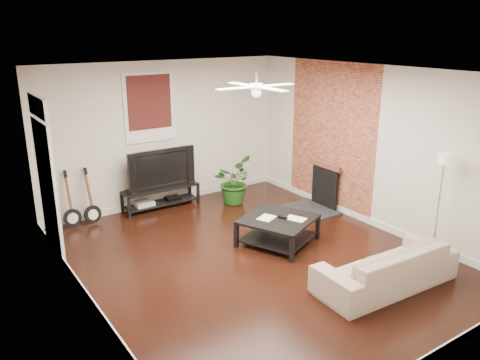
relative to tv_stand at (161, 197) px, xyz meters
name	(u,v)px	position (x,y,z in m)	size (l,w,h in m)	color
room	(256,170)	(0.25, -2.78, 1.19)	(5.01, 6.01, 2.81)	black
brick_accent	(331,137)	(2.73, -1.78, 1.19)	(0.02, 2.20, 2.80)	#974430
fireplace	(317,187)	(2.45, -1.78, 0.25)	(0.80, 1.10, 0.92)	black
window_back	(149,108)	(-0.05, 0.19, 1.74)	(1.00, 0.06, 1.30)	#3C1210
door_left	(48,177)	(-2.21, -0.88, 1.04)	(0.08, 1.00, 2.50)	white
tv_stand	(161,197)	(0.00, 0.00, 0.00)	(1.51, 0.40, 0.42)	black
tv	(159,168)	(0.00, 0.02, 0.60)	(1.35, 0.18, 0.78)	black
coffee_table	(278,230)	(0.88, -2.55, 0.01)	(1.05, 1.05, 0.44)	black
sofa	(386,266)	(1.24, -4.44, 0.09)	(2.05, 0.80, 0.60)	tan
floor_lamp	(438,208)	(2.45, -4.34, 0.62)	(0.28, 0.28, 1.67)	silver
potted_plant	(233,181)	(1.32, -0.54, 0.25)	(0.82, 0.71, 0.91)	#1F5618
guitar_left	(70,200)	(-1.72, -0.03, 0.30)	(0.32, 0.22, 1.03)	black
guitar_right	(91,197)	(-1.37, -0.06, 0.30)	(0.32, 0.22, 1.03)	black
ceiling_fan	(256,87)	(0.25, -2.78, 2.39)	(1.24, 1.24, 0.32)	white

